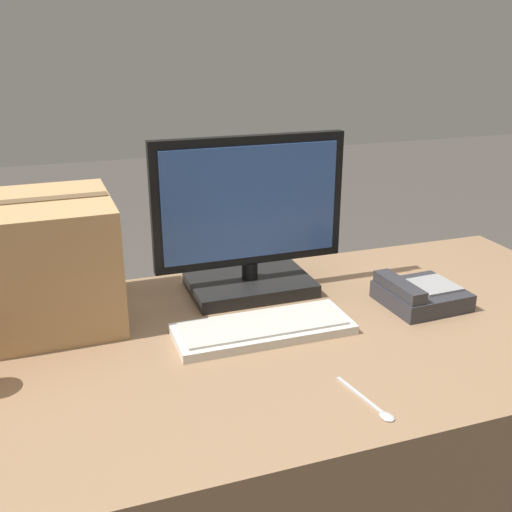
# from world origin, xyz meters

# --- Properties ---
(office_desk) EXTENTS (1.80, 0.90, 0.75)m
(office_desk) POSITION_xyz_m (0.00, 0.00, 0.37)
(office_desk) COLOR #8C6B4C
(office_desk) RESTS_ON ground_plane
(monitor) EXTENTS (0.52, 0.23, 0.43)m
(monitor) POSITION_xyz_m (-0.02, 0.26, 0.93)
(monitor) COLOR black
(monitor) RESTS_ON office_desk
(keyboard) EXTENTS (0.43, 0.16, 0.03)m
(keyboard) POSITION_xyz_m (-0.07, 0.01, 0.76)
(keyboard) COLOR beige
(keyboard) RESTS_ON office_desk
(desk_phone) EXTENTS (0.21, 0.20, 0.08)m
(desk_phone) POSITION_xyz_m (0.37, 0.03, 0.78)
(desk_phone) COLOR #2D2D33
(desk_phone) RESTS_ON office_desk
(spoon) EXTENTS (0.05, 0.17, 0.00)m
(spoon) POSITION_xyz_m (0.03, -0.34, 0.75)
(spoon) COLOR #B2B2B7
(spoon) RESTS_ON office_desk
(cardboard_box) EXTENTS (0.39, 0.36, 0.31)m
(cardboard_box) POSITION_xyz_m (-0.58, 0.25, 0.90)
(cardboard_box) COLOR tan
(cardboard_box) RESTS_ON office_desk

